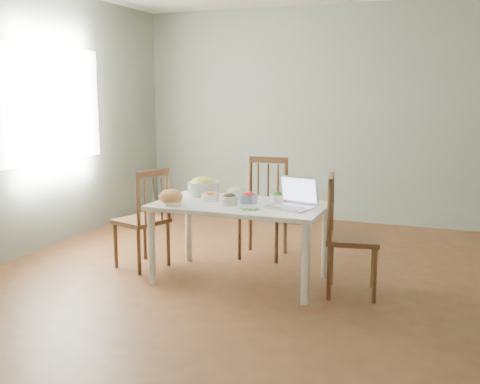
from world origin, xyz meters
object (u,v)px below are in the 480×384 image
at_px(chair_right, 353,236).
at_px(laptop, 290,193).
at_px(chair_left, 141,218).
at_px(bread_boule, 171,197).
at_px(dining_table, 240,242).
at_px(chair_far, 263,208).
at_px(bowl_squash, 203,186).

bearing_deg(chair_right, laptop, 86.82).
height_order(chair_left, bread_boule, chair_left).
relative_size(dining_table, laptop, 4.12).
bearing_deg(dining_table, chair_far, 93.76).
height_order(chair_left, bowl_squash, chair_left).
relative_size(chair_right, bread_boule, 4.80).
distance_m(bread_boule, bowl_squash, 0.49).
height_order(chair_left, chair_right, chair_right).
bearing_deg(chair_far, bread_boule, -118.77).
bearing_deg(dining_table, bread_boule, -155.68).
distance_m(bowl_squash, laptop, 0.95).
bearing_deg(chair_right, bowl_squash, 71.86).
bearing_deg(bowl_squash, chair_right, -8.82).
xyz_separation_m(chair_left, bread_boule, (0.46, -0.27, 0.28)).
distance_m(dining_table, chair_right, 0.98).
xyz_separation_m(dining_table, laptop, (0.45, -0.04, 0.47)).
bearing_deg(dining_table, chair_left, 178.23).
distance_m(chair_right, bowl_squash, 1.47).
relative_size(chair_left, bread_boule, 4.64).
bearing_deg(bread_boule, dining_table, 24.32).
bearing_deg(laptop, bread_boule, -152.52).
xyz_separation_m(chair_far, chair_left, (-0.95, -0.73, -0.02)).
height_order(chair_right, bread_boule, chair_right).
bearing_deg(chair_left, chair_far, 146.44).
distance_m(dining_table, chair_left, 1.01).
xyz_separation_m(chair_right, laptop, (-0.52, -0.06, 0.32)).
bearing_deg(chair_right, dining_table, 81.88).
bearing_deg(bowl_squash, laptop, -16.97).
relative_size(chair_far, chair_right, 1.02).
relative_size(dining_table, bread_boule, 7.23).
height_order(chair_far, bowl_squash, chair_far).
bearing_deg(bowl_squash, chair_left, -158.84).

